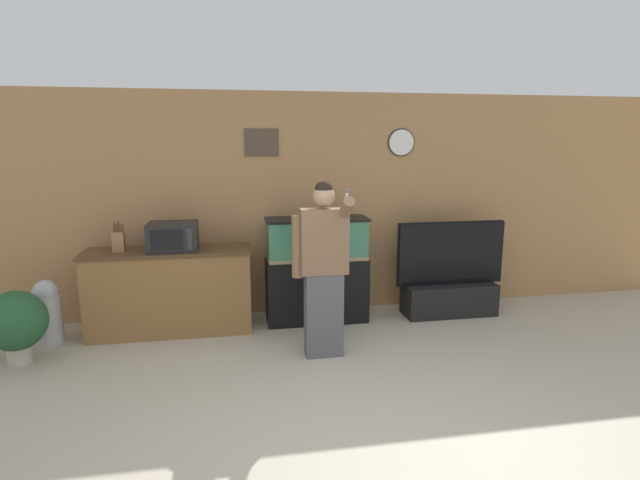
{
  "coord_description": "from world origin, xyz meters",
  "views": [
    {
      "loc": [
        -0.81,
        -2.86,
        2.05
      ],
      "look_at": [
        0.08,
        2.06,
        1.05
      ],
      "focal_mm": 28.0,
      "sensor_mm": 36.0,
      "label": 1
    }
  ],
  "objects_px": {
    "microwave": "(173,236)",
    "potted_plant": "(16,322)",
    "aquarium_on_stand": "(317,270)",
    "trash_bin": "(48,311)",
    "tv_on_stand": "(449,288)",
    "knife_block": "(119,240)",
    "person_standing": "(323,267)",
    "counter_island": "(170,291)"
  },
  "relations": [
    {
      "from": "trash_bin",
      "to": "aquarium_on_stand",
      "type": "bearing_deg",
      "value": 3.31
    },
    {
      "from": "counter_island",
      "to": "microwave",
      "type": "relative_size",
      "value": 3.41
    },
    {
      "from": "aquarium_on_stand",
      "to": "trash_bin",
      "type": "xyz_separation_m",
      "value": [
        -2.82,
        -0.16,
        -0.26
      ]
    },
    {
      "from": "trash_bin",
      "to": "knife_block",
      "type": "bearing_deg",
      "value": 8.09
    },
    {
      "from": "microwave",
      "to": "potted_plant",
      "type": "height_order",
      "value": "microwave"
    },
    {
      "from": "aquarium_on_stand",
      "to": "trash_bin",
      "type": "height_order",
      "value": "aquarium_on_stand"
    },
    {
      "from": "person_standing",
      "to": "potted_plant",
      "type": "relative_size",
      "value": 2.43
    },
    {
      "from": "counter_island",
      "to": "person_standing",
      "type": "distance_m",
      "value": 1.79
    },
    {
      "from": "microwave",
      "to": "potted_plant",
      "type": "relative_size",
      "value": 0.73
    },
    {
      "from": "aquarium_on_stand",
      "to": "tv_on_stand",
      "type": "distance_m",
      "value": 1.62
    },
    {
      "from": "microwave",
      "to": "trash_bin",
      "type": "height_order",
      "value": "microwave"
    },
    {
      "from": "microwave",
      "to": "knife_block",
      "type": "bearing_deg",
      "value": 177.42
    },
    {
      "from": "microwave",
      "to": "trash_bin",
      "type": "distance_m",
      "value": 1.46
    },
    {
      "from": "microwave",
      "to": "tv_on_stand",
      "type": "bearing_deg",
      "value": 0.27
    },
    {
      "from": "person_standing",
      "to": "potted_plant",
      "type": "height_order",
      "value": "person_standing"
    },
    {
      "from": "trash_bin",
      "to": "tv_on_stand",
      "type": "bearing_deg",
      "value": 1.2
    },
    {
      "from": "microwave",
      "to": "person_standing",
      "type": "distance_m",
      "value": 1.69
    },
    {
      "from": "potted_plant",
      "to": "counter_island",
      "type": "bearing_deg",
      "value": 23.12
    },
    {
      "from": "knife_block",
      "to": "potted_plant",
      "type": "xyz_separation_m",
      "value": [
        -0.84,
        -0.57,
        -0.63
      ]
    },
    {
      "from": "counter_island",
      "to": "microwave",
      "type": "distance_m",
      "value": 0.6
    },
    {
      "from": "potted_plant",
      "to": "trash_bin",
      "type": "relative_size",
      "value": 1.04
    },
    {
      "from": "microwave",
      "to": "knife_block",
      "type": "height_order",
      "value": "knife_block"
    },
    {
      "from": "tv_on_stand",
      "to": "knife_block",
      "type": "bearing_deg",
      "value": 179.84
    },
    {
      "from": "tv_on_stand",
      "to": "trash_bin",
      "type": "relative_size",
      "value": 1.97
    },
    {
      "from": "potted_plant",
      "to": "knife_block",
      "type": "bearing_deg",
      "value": 34.23
    },
    {
      "from": "microwave",
      "to": "person_standing",
      "type": "relative_size",
      "value": 0.3
    },
    {
      "from": "person_standing",
      "to": "potted_plant",
      "type": "xyz_separation_m",
      "value": [
        -2.83,
        0.31,
        -0.48
      ]
    },
    {
      "from": "potted_plant",
      "to": "trash_bin",
      "type": "distance_m",
      "value": 0.48
    },
    {
      "from": "counter_island",
      "to": "microwave",
      "type": "height_order",
      "value": "microwave"
    },
    {
      "from": "trash_bin",
      "to": "person_standing",
      "type": "bearing_deg",
      "value": -16.06
    },
    {
      "from": "aquarium_on_stand",
      "to": "potted_plant",
      "type": "xyz_separation_m",
      "value": [
        -2.93,
        -0.63,
        -0.2
      ]
    },
    {
      "from": "tv_on_stand",
      "to": "potted_plant",
      "type": "xyz_separation_m",
      "value": [
        -4.53,
        -0.56,
        0.07
      ]
    },
    {
      "from": "knife_block",
      "to": "person_standing",
      "type": "height_order",
      "value": "person_standing"
    },
    {
      "from": "person_standing",
      "to": "potted_plant",
      "type": "distance_m",
      "value": 2.89
    },
    {
      "from": "aquarium_on_stand",
      "to": "person_standing",
      "type": "height_order",
      "value": "person_standing"
    },
    {
      "from": "tv_on_stand",
      "to": "microwave",
      "type": "bearing_deg",
      "value": -179.73
    },
    {
      "from": "counter_island",
      "to": "trash_bin",
      "type": "xyz_separation_m",
      "value": [
        -1.21,
        -0.1,
        -0.12
      ]
    },
    {
      "from": "aquarium_on_stand",
      "to": "person_standing",
      "type": "bearing_deg",
      "value": -96.36
    },
    {
      "from": "counter_island",
      "to": "person_standing",
      "type": "relative_size",
      "value": 1.03
    },
    {
      "from": "aquarium_on_stand",
      "to": "potted_plant",
      "type": "bearing_deg",
      "value": -167.9
    },
    {
      "from": "counter_island",
      "to": "tv_on_stand",
      "type": "height_order",
      "value": "tv_on_stand"
    },
    {
      "from": "potted_plant",
      "to": "trash_bin",
      "type": "xyz_separation_m",
      "value": [
        0.12,
        0.47,
        -0.06
      ]
    }
  ]
}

